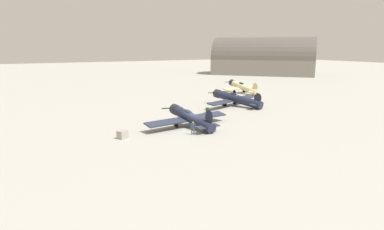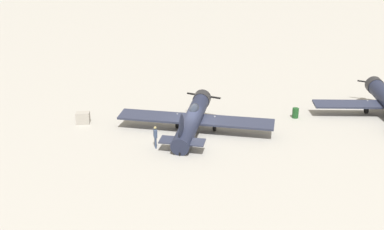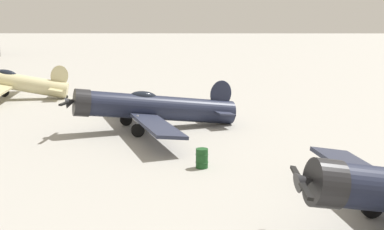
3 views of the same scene
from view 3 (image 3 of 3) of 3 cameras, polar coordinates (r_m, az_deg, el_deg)
airplane_mid_apron at (r=30.90m, az=-4.75°, el=0.83°), size 13.28×10.52×3.02m
airplane_far_line at (r=44.91m, az=-20.17°, el=3.64°), size 10.45×9.44×3.09m
fuel_drum at (r=23.18m, az=1.16°, el=-5.03°), size 0.61×0.61×0.93m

